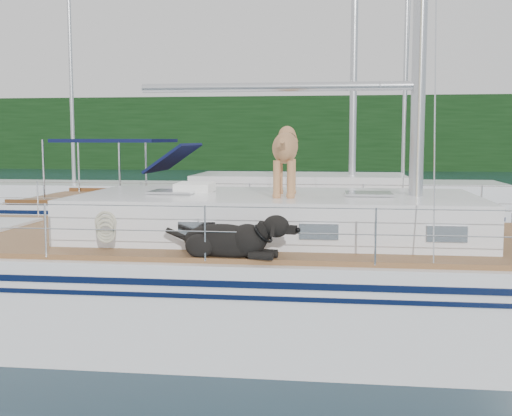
# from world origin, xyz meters

# --- Properties ---
(ground) EXTENTS (120.00, 120.00, 0.00)m
(ground) POSITION_xyz_m (0.00, 0.00, 0.00)
(ground) COLOR black
(ground) RESTS_ON ground
(tree_line) EXTENTS (90.00, 3.00, 6.00)m
(tree_line) POSITION_xyz_m (0.00, 45.00, 3.00)
(tree_line) COLOR black
(tree_line) RESTS_ON ground
(shore_bank) EXTENTS (92.00, 1.00, 1.20)m
(shore_bank) POSITION_xyz_m (0.00, 46.20, 0.60)
(shore_bank) COLOR #595147
(shore_bank) RESTS_ON ground
(main_sailboat) EXTENTS (12.00, 3.82, 14.01)m
(main_sailboat) POSITION_xyz_m (0.10, -0.01, 0.68)
(main_sailboat) COLOR white
(main_sailboat) RESTS_ON ground
(neighbor_sailboat) EXTENTS (11.00, 3.50, 13.30)m
(neighbor_sailboat) POSITION_xyz_m (-0.36, 6.49, 0.63)
(neighbor_sailboat) COLOR white
(neighbor_sailboat) RESTS_ON ground
(bg_boat_west) EXTENTS (8.00, 3.00, 11.65)m
(bg_boat_west) POSITION_xyz_m (-8.00, 14.00, 0.45)
(bg_boat_west) COLOR white
(bg_boat_west) RESTS_ON ground
(bg_boat_center) EXTENTS (7.20, 3.00, 11.65)m
(bg_boat_center) POSITION_xyz_m (4.00, 16.00, 0.45)
(bg_boat_center) COLOR white
(bg_boat_center) RESTS_ON ground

